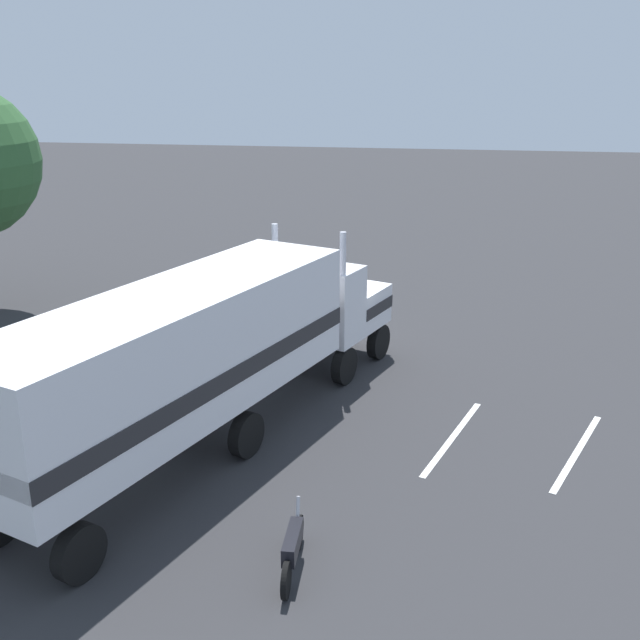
# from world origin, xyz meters

# --- Properties ---
(ground_plane) EXTENTS (120.00, 120.00, 0.00)m
(ground_plane) POSITION_xyz_m (0.00, 0.00, 0.00)
(ground_plane) COLOR #2D2D30
(lane_stripe_near) EXTENTS (4.23, 1.54, 0.01)m
(lane_stripe_near) POSITION_xyz_m (-5.22, -3.50, 0.01)
(lane_stripe_near) COLOR silver
(lane_stripe_near) RESTS_ON ground_plane
(lane_stripe_mid) EXTENTS (4.13, 1.81, 0.01)m
(lane_stripe_mid) POSITION_xyz_m (-5.50, -6.45, 0.01)
(lane_stripe_mid) COLOR silver
(lane_stripe_mid) RESTS_ON ground_plane
(semi_truck) EXTENTS (14.12, 7.36, 4.50)m
(semi_truck) POSITION_xyz_m (-6.42, 2.33, 2.52)
(semi_truck) COLOR white
(semi_truck) RESTS_ON ground_plane
(person_bystander) EXTENTS (0.45, 0.47, 1.63)m
(person_bystander) POSITION_xyz_m (-4.03, 3.78, 0.89)
(person_bystander) COLOR black
(person_bystander) RESTS_ON ground_plane
(motorcycle) EXTENTS (2.11, 0.27, 1.12)m
(motorcycle) POSITION_xyz_m (-10.98, -0.56, 0.48)
(motorcycle) COLOR black
(motorcycle) RESTS_ON ground_plane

